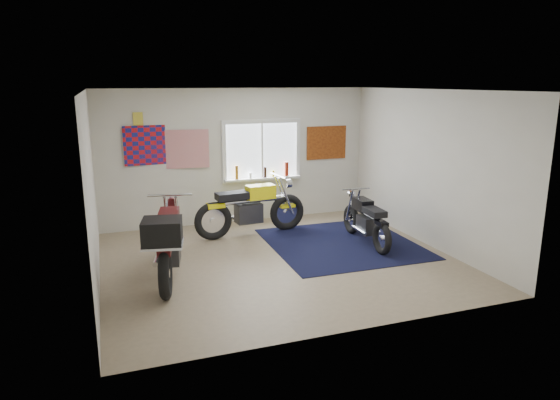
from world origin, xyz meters
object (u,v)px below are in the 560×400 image
object	(u,v)px
navy_rug	(342,243)
maroon_tourer	(168,242)
yellow_triumph	(251,209)
black_chrome_bike	(366,221)

from	to	relation	value
navy_rug	maroon_tourer	bearing A→B (deg)	-167.25
navy_rug	yellow_triumph	distance (m)	1.81
maroon_tourer	black_chrome_bike	bearing A→B (deg)	-68.75
navy_rug	maroon_tourer	world-z (taller)	maroon_tourer
navy_rug	yellow_triumph	world-z (taller)	yellow_triumph
navy_rug	yellow_triumph	bearing A→B (deg)	141.72
black_chrome_bike	yellow_triumph	bearing A→B (deg)	59.64
yellow_triumph	black_chrome_bike	bearing A→B (deg)	-39.12
navy_rug	yellow_triumph	xyz separation A→B (m)	(-1.37, 1.08, 0.48)
yellow_triumph	maroon_tourer	xyz separation A→B (m)	(-1.75, -1.79, 0.10)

